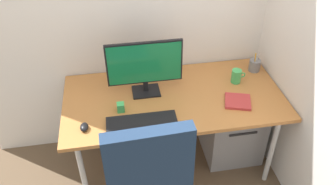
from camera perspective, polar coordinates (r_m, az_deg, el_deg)
The scene contains 11 objects.
ground_plane at distance 2.98m, azimuth 0.85°, elevation -11.57°, with size 8.00×8.00×0.00m, color brown.
wall_side_right at distance 2.28m, azimuth 23.73°, elevation 12.48°, with size 0.04×2.18×2.80m, color white.
desk at distance 2.52m, azimuth 0.98°, elevation -1.53°, with size 1.60×0.81×0.72m.
filing_cabinet at distance 2.94m, azimuth 10.50°, elevation -5.05°, with size 0.45×0.52×0.58m.
monitor at distance 2.41m, azimuth -3.94°, elevation 4.57°, with size 0.54×0.16×0.41m.
keyboard at distance 2.26m, azimuth -4.41°, elevation -4.95°, with size 0.47×0.16×0.02m.
mouse at distance 2.27m, azimuth -13.90°, elevation -5.65°, with size 0.05×0.08×0.04m, color black.
pen_holder at distance 2.83m, azimuth 14.34°, elevation 4.46°, with size 0.09×0.09×0.17m.
notebook at distance 2.47m, azimuth 11.64°, elevation -1.48°, with size 0.18×0.17×0.02m, color #B23333.
coffee_mug at distance 2.65m, azimuth 11.42°, elevation 2.71°, with size 0.11×0.07×0.11m.
desk_clamp_accessory at distance 2.35m, azimuth -7.95°, elevation -2.48°, with size 0.05×0.05×0.06m, color #3FAD59.
Camera 1 is at (-0.39, -1.93, 2.23)m, focal length 36.29 mm.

